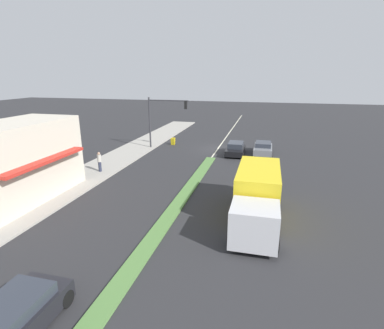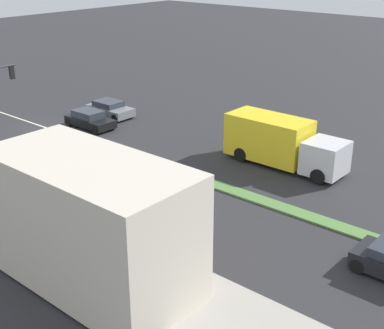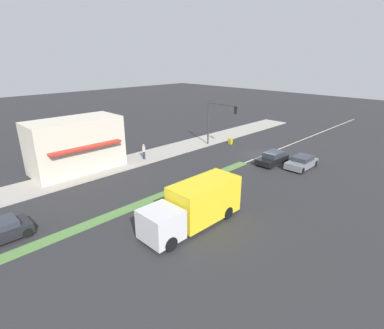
{
  "view_description": "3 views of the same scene",
  "coord_description": "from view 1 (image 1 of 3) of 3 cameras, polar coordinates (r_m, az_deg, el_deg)",
  "views": [
    {
      "loc": [
        -5.28,
        32.64,
        8.12
      ],
      "look_at": [
        -0.0,
        11.82,
        1.64
      ],
      "focal_mm": 28.0,
      "sensor_mm": 36.0,
      "label": 1
    },
    {
      "loc": [
        21.61,
        31.96,
        12.43
      ],
      "look_at": [
        1.52,
        14.88,
        1.63
      ],
      "focal_mm": 50.0,
      "sensor_mm": 36.0,
      "label": 2
    },
    {
      "loc": [
        -17.54,
        29.17,
        10.81
      ],
      "look_at": [
        0.11,
        11.63,
        1.8
      ],
      "focal_mm": 28.0,
      "sensor_mm": 36.0,
      "label": 3
    }
  ],
  "objects": [
    {
      "name": "building_corner_store",
      "position": [
        22.55,
        -30.6,
        0.41
      ],
      "size": [
        4.82,
        8.63,
        5.09
      ],
      "color": "beige",
      "rests_on": "sidewalk_right"
    },
    {
      "name": "suv_grey",
      "position": [
        32.65,
        13.36,
        3.02
      ],
      "size": [
        1.88,
        3.81,
        1.23
      ],
      "color": "slate",
      "rests_on": "ground"
    },
    {
      "name": "warning_aframe_sign",
      "position": [
        36.02,
        -3.65,
        4.42
      ],
      "size": [
        0.45,
        0.53,
        0.84
      ],
      "color": "yellow",
      "rests_on": "ground"
    },
    {
      "name": "sedan_dark",
      "position": [
        12.21,
        -31.04,
        -23.89
      ],
      "size": [
        1.9,
        3.92,
        1.27
      ],
      "color": "black",
      "rests_on": "ground"
    },
    {
      "name": "lane_marking_center",
      "position": [
        34.04,
        4.89,
        2.94
      ],
      "size": [
        0.16,
        60.0,
        0.01
      ],
      "primitive_type": "cube",
      "color": "beige",
      "rests_on": "ground"
    },
    {
      "name": "traffic_signal_main",
      "position": [
        33.59,
        -5.82,
        9.49
      ],
      "size": [
        4.59,
        0.34,
        5.6
      ],
      "color": "#333338",
      "rests_on": "sidewalk_right"
    },
    {
      "name": "ground_plane",
      "position": [
        17.55,
        -5.06,
        -10.83
      ],
      "size": [
        160.0,
        160.0,
        0.0
      ],
      "primitive_type": "plane",
      "color": "#2B2B2D"
    },
    {
      "name": "suv_black",
      "position": [
        31.87,
        8.29,
        2.98
      ],
      "size": [
        1.79,
        3.92,
        1.27
      ],
      "color": "black",
      "rests_on": "ground"
    },
    {
      "name": "pedestrian",
      "position": [
        26.69,
        -17.22,
        0.59
      ],
      "size": [
        0.34,
        0.34,
        1.7
      ],
      "color": "#282D42",
      "rests_on": "sidewalk_right"
    },
    {
      "name": "delivery_truck",
      "position": [
        17.54,
        12.3,
        -5.9
      ],
      "size": [
        2.44,
        7.5,
        2.87
      ],
      "color": "silver",
      "rests_on": "ground"
    },
    {
      "name": "sidewalk_right",
      "position": [
        21.65,
        -28.87,
        -7.28
      ],
      "size": [
        4.0,
        73.0,
        0.12
      ],
      "primitive_type": "cube",
      "color": "#A8A399",
      "rests_on": "ground"
    }
  ]
}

